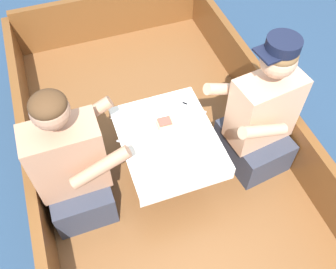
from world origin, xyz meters
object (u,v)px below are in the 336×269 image
(sandwich, at_px, (165,123))
(coffee_cup_port, at_px, (190,166))
(coffee_cup_starboard, at_px, (205,141))
(person_starboard, at_px, (260,119))
(person_port, at_px, (73,168))
(coffee_cup_center, at_px, (170,102))
(tin_can, at_px, (192,128))

(sandwich, relative_size, coffee_cup_port, 1.08)
(sandwich, bearing_deg, coffee_cup_starboard, -48.57)
(person_starboard, bearing_deg, person_port, -10.07)
(person_port, bearing_deg, coffee_cup_starboard, -8.36)
(coffee_cup_port, bearing_deg, person_port, 158.95)
(person_port, xyz_separation_m, coffee_cup_port, (0.62, -0.24, 0.05))
(person_starboard, height_order, coffee_cup_center, person_starboard)
(person_starboard, relative_size, coffee_cup_center, 10.30)
(person_port, bearing_deg, sandwich, 8.97)
(person_port, height_order, coffee_cup_port, person_port)
(coffee_cup_starboard, bearing_deg, sandwich, 131.43)
(person_starboard, height_order, coffee_cup_starboard, person_starboard)
(sandwich, bearing_deg, coffee_cup_port, -84.62)
(coffee_cup_starboard, bearing_deg, person_port, 172.19)
(coffee_cup_center, bearing_deg, coffee_cup_starboard, -75.29)
(coffee_cup_starboard, bearing_deg, coffee_cup_port, -138.06)
(tin_can, bearing_deg, person_port, -178.78)
(coffee_cup_port, distance_m, tin_can, 0.28)
(person_port, xyz_separation_m, person_starboard, (1.17, -0.05, 0.02))
(person_starboard, distance_m, coffee_cup_port, 0.58)
(coffee_cup_center, height_order, tin_can, coffee_cup_center)
(coffee_cup_starboard, height_order, tin_can, coffee_cup_starboard)
(person_starboard, distance_m, tin_can, 0.44)
(sandwich, distance_m, coffee_cup_center, 0.17)
(sandwich, xyz_separation_m, coffee_cup_starboard, (0.18, -0.20, -0.00))
(person_starboard, xyz_separation_m, sandwich, (-0.58, 0.15, 0.03))
(sandwich, height_order, coffee_cup_starboard, sandwich)
(coffee_cup_port, relative_size, tin_can, 1.35)
(person_port, relative_size, coffee_cup_starboard, 9.18)
(person_starboard, relative_size, tin_can, 15.27)
(coffee_cup_starboard, height_order, coffee_cup_center, coffee_cup_center)
(person_starboard, height_order, sandwich, person_starboard)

